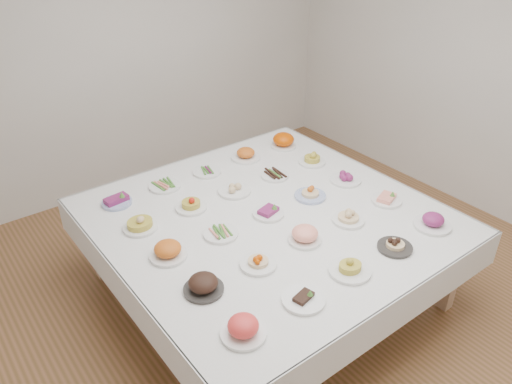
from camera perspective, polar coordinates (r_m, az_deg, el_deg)
room_envelope at (r=3.23m, az=3.85°, el=12.83°), size 5.02×5.02×2.81m
display_table at (r=3.80m, az=1.38°, el=-3.41°), size 2.39×2.39×0.75m
dish_0 at (r=2.79m, az=-1.47°, el=-15.08°), size 0.26×0.26×0.14m
dish_1 at (r=3.02m, az=5.46°, el=-11.79°), size 0.26×0.26×0.10m
dish_2 at (r=3.25m, az=10.73°, el=-8.21°), size 0.27×0.27×0.13m
dish_3 at (r=3.52m, az=15.66°, el=-5.66°), size 0.24×0.24×0.11m
dish_4 at (r=3.81m, az=19.63°, el=-2.81°), size 0.27×0.27×0.16m
dish_5 at (r=3.07m, az=-6.05°, el=-10.25°), size 0.25×0.25×0.14m
dish_6 at (r=3.25m, az=0.25°, el=-7.72°), size 0.24×0.24×0.12m
dish_7 at (r=3.47m, az=5.61°, el=-4.76°), size 0.23×0.23×0.13m
dish_8 at (r=3.72m, az=10.57°, el=-2.48°), size 0.25×0.25×0.14m
dish_9 at (r=4.03m, az=14.71°, el=-0.59°), size 0.23×0.23×0.10m
dish_10 at (r=3.36m, az=-10.07°, el=-6.35°), size 0.25×0.25×0.14m
dish_11 at (r=3.55m, az=-4.05°, el=-4.64°), size 0.25×0.25×0.05m
dish_12 at (r=3.74m, az=1.42°, el=-2.08°), size 0.23×0.23×0.10m
dish_13 at (r=3.97m, az=6.24°, el=0.17°), size 0.25×0.25×0.13m
dish_14 at (r=4.24m, az=10.24°, el=1.84°), size 0.26×0.26×0.12m
dish_15 at (r=3.67m, az=-13.18°, el=-3.18°), size 0.25×0.25×0.15m
dish_16 at (r=3.84m, az=-7.46°, el=-1.16°), size 0.24×0.24×0.13m
dish_17 at (r=4.03m, az=-2.48°, el=0.48°), size 0.26×0.26×0.10m
dish_18 at (r=4.26m, az=2.16°, el=2.05°), size 0.23×0.23×0.06m
dish_19 at (r=4.50m, az=6.45°, el=3.96°), size 0.24×0.24×0.13m
dish_20 at (r=4.02m, az=-15.67°, el=-0.77°), size 0.23×0.23×0.11m
dish_21 at (r=4.17m, az=-10.40°, el=0.84°), size 0.25×0.25×0.06m
dish_22 at (r=4.34m, az=-5.62°, el=2.42°), size 0.24×0.24×0.05m
dish_23 at (r=4.54m, az=-1.18°, el=4.68°), size 0.26×0.26×0.16m
dish_24 at (r=4.77m, az=3.15°, el=5.99°), size 0.24×0.24×0.15m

